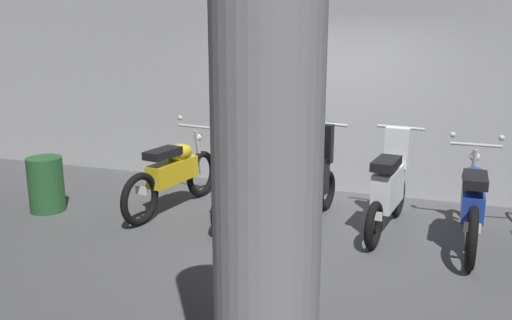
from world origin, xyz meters
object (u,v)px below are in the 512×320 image
motorbike_slot_4 (472,201)px  motorbike_slot_1 (239,176)px  support_pillar (267,163)px  trash_bin (46,184)px  motorbike_slot_0 (174,173)px  motorbike_slot_2 (312,181)px  motorbike_slot_3 (389,187)px

motorbike_slot_4 → motorbike_slot_1: bearing=179.4°
support_pillar → trash_bin: support_pillar is taller
motorbike_slot_0 → motorbike_slot_2: size_ratio=1.16×
motorbike_slot_3 → motorbike_slot_4: motorbike_slot_3 is taller
motorbike_slot_0 → motorbike_slot_3: bearing=2.6°
motorbike_slot_3 → support_pillar: support_pillar is taller
motorbike_slot_1 → support_pillar: support_pillar is taller
motorbike_slot_4 → support_pillar: support_pillar is taller
motorbike_slot_1 → trash_bin: motorbike_slot_1 is taller
motorbike_slot_0 → motorbike_slot_1: motorbike_slot_1 is taller
motorbike_slot_0 → motorbike_slot_4: (3.61, -0.02, 0.00)m
support_pillar → trash_bin: size_ratio=4.72×
motorbike_slot_1 → motorbike_slot_3: 1.82m
motorbike_slot_2 → trash_bin: motorbike_slot_2 is taller
motorbike_slot_3 → trash_bin: motorbike_slot_3 is taller
motorbike_slot_3 → trash_bin: size_ratio=2.36×
motorbike_slot_1 → support_pillar: bearing=-67.1°
motorbike_slot_0 → trash_bin: motorbike_slot_0 is taller
motorbike_slot_0 → support_pillar: (2.40, -3.55, 1.18)m
motorbike_slot_3 → motorbike_slot_4: (0.90, -0.14, -0.03)m
motorbike_slot_0 → motorbike_slot_4: 3.61m
motorbike_slot_3 → motorbike_slot_1: bearing=-176.5°
trash_bin → motorbike_slot_3: bearing=9.6°
motorbike_slot_1 → support_pillar: 4.04m
support_pillar → trash_bin: bearing=143.1°
motorbike_slot_2 → support_pillar: bearing=-80.7°
motorbike_slot_0 → motorbike_slot_2: bearing=2.3°
motorbike_slot_3 → motorbike_slot_2: bearing=-176.9°
motorbike_slot_4 → trash_bin: 5.18m
motorbike_slot_4 → support_pillar: 3.92m
motorbike_slot_1 → motorbike_slot_4: size_ratio=0.86×
motorbike_slot_1 → motorbike_slot_2: same height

